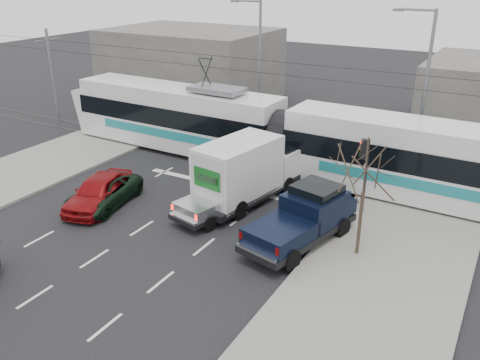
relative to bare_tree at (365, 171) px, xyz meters
The scene contains 15 objects.
ground 8.85m from the bare_tree, 161.79° to the right, with size 120.00×120.00×0.00m, color black.
sidewalk_right 4.69m from the bare_tree, 60.75° to the right, with size 6.00×60.00×0.15m, color gray.
rails 11.33m from the bare_tree, 135.38° to the left, with size 60.00×1.60×0.03m, color #33302D.
building_left 29.11m from the bare_tree, 137.92° to the left, with size 14.00×10.00×6.00m, color slate.
bare_tree is the anchor object (origin of this frame).
traffic_signal 4.28m from the bare_tree, 105.76° to the left, with size 0.44×0.44×3.60m.
street_lamp_near 11.58m from the bare_tree, 91.42° to the left, with size 2.38×0.25×9.00m.
street_lamp_far 17.97m from the bare_tree, 131.12° to the left, with size 2.38×0.25×9.00m.
catenary 10.68m from the bare_tree, 135.38° to the left, with size 60.00×0.20×7.00m.
tram 9.80m from the bare_tree, 133.28° to the left, with size 29.66×3.85×6.04m.
silver_pickup 7.48m from the bare_tree, behind, with size 2.88×5.49×1.90m.
box_truck 7.32m from the bare_tree, 159.83° to the left, with size 3.38×6.92×3.31m.
navy_pickup 3.51m from the bare_tree, behind, with size 3.39×6.11×2.44m.
green_car 12.98m from the bare_tree, behind, with size 2.18×4.74×1.32m, color black.
red_car 13.07m from the bare_tree, behind, with size 1.89×4.70×1.60m, color maroon.
Camera 1 is at (12.31, -15.66, 11.09)m, focal length 38.00 mm.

